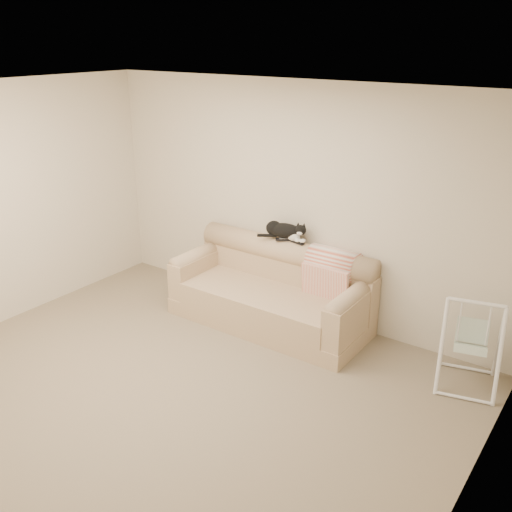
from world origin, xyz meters
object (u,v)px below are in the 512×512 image
(baby_swing, at_px, (471,343))
(remote_b, at_px, (297,242))
(sofa, at_px, (273,292))
(tuxedo_cat, at_px, (285,231))
(remote_a, at_px, (284,239))

(baby_swing, bearing_deg, remote_b, 173.19)
(remote_b, height_order, baby_swing, remote_b)
(sofa, xyz_separation_m, tuxedo_cat, (-0.01, 0.24, 0.65))
(remote_a, bearing_deg, sofa, -87.83)
(sofa, height_order, remote_b, remote_b)
(tuxedo_cat, distance_m, baby_swing, 2.24)
(remote_a, relative_size, tuxedo_cat, 0.32)
(remote_a, xyz_separation_m, remote_b, (0.17, 0.01, -0.00))
(remote_b, relative_size, baby_swing, 0.21)
(sofa, relative_size, remote_a, 12.41)
(remote_b, xyz_separation_m, baby_swing, (1.98, -0.24, -0.48))
(remote_b, distance_m, tuxedo_cat, 0.20)
(remote_b, height_order, tuxedo_cat, tuxedo_cat)
(tuxedo_cat, bearing_deg, remote_b, -3.91)
(remote_a, distance_m, tuxedo_cat, 0.10)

